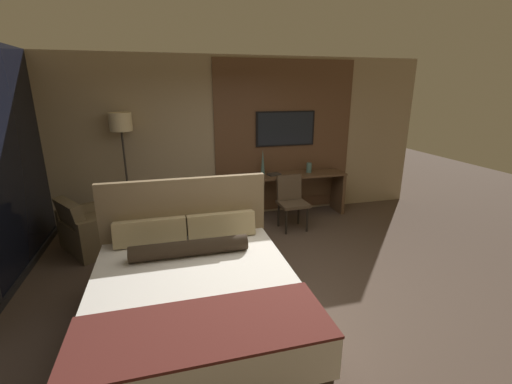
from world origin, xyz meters
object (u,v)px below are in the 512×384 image
object	(u,v)px
desk	(288,187)
vase_short	(309,168)
vase_tall	(263,162)
armchair_by_window	(96,230)
desk_chair	(291,197)
floor_lamp	(122,132)
tv	(285,129)
book	(274,174)
bed	(195,296)

from	to	relation	value
desk	vase_short	size ratio (longest dim) A/B	11.68
vase_tall	desk	bearing A→B (deg)	-5.62
armchair_by_window	vase_short	size ratio (longest dim) A/B	6.53
desk_chair	floor_lamp	world-z (taller)	floor_lamp
tv	armchair_by_window	bearing A→B (deg)	-166.16
desk	desk_chair	world-z (taller)	desk_chair
tv	vase_tall	size ratio (longest dim) A/B	2.40
desk	floor_lamp	bearing A→B (deg)	179.55
vase_short	book	world-z (taller)	vase_short
tv	vase_short	xyz separation A→B (m)	(0.40, -0.21, -0.70)
armchair_by_window	floor_lamp	bearing A→B (deg)	-68.90
desk	vase_short	xyz separation A→B (m)	(0.40, -0.00, 0.33)
floor_lamp	vase_tall	xyz separation A→B (m)	(2.28, 0.02, -0.60)
tv	vase_short	size ratio (longest dim) A/B	6.20
floor_lamp	tv	bearing A→B (deg)	3.75
book	floor_lamp	bearing A→B (deg)	178.56
bed	book	bearing A→B (deg)	58.32
floor_lamp	book	xyz separation A→B (m)	(2.46, -0.06, -0.81)
bed	book	world-z (taller)	bed
desk	armchair_by_window	bearing A→B (deg)	-169.62
tv	floor_lamp	bearing A→B (deg)	-176.25
bed	desk_chair	world-z (taller)	bed
desk_chair	desk	bearing A→B (deg)	73.26
book	desk_chair	bearing A→B (deg)	-76.08
desk	tv	size ratio (longest dim) A/B	1.88
bed	floor_lamp	world-z (taller)	floor_lamp
floor_lamp	armchair_by_window	bearing A→B (deg)	-126.01
bed	vase_short	size ratio (longest dim) A/B	12.22
armchair_by_window	desk_chair	bearing A→B (deg)	-122.78
tv	vase_short	world-z (taller)	tv
tv	book	size ratio (longest dim) A/B	4.32
bed	vase_short	distance (m)	3.63
tv	vase_short	distance (m)	0.83
desk_chair	vase_tall	bearing A→B (deg)	114.64
book	armchair_by_window	bearing A→B (deg)	-169.40
floor_lamp	book	distance (m)	2.60
desk_chair	vase_short	xyz separation A→B (m)	(0.55, 0.57, 0.35)
bed	vase_tall	xyz separation A→B (m)	(1.48, 2.77, 0.68)
bed	floor_lamp	bearing A→B (deg)	106.33
bed	armchair_by_window	xyz separation A→B (m)	(-1.24, 2.14, -0.06)
bed	vase_short	bearing A→B (deg)	49.29
bed	desk_chair	xyz separation A→B (m)	(1.79, 2.15, 0.19)
tv	floor_lamp	xyz separation A→B (m)	(-2.75, -0.18, 0.05)
bed	desk_chair	size ratio (longest dim) A/B	2.43
tv	desk_chair	distance (m)	1.31
book	vase_short	bearing A→B (deg)	3.01
desk	desk_chair	bearing A→B (deg)	-104.59
tv	desk_chair	size ratio (longest dim) A/B	1.23
desk_chair	tv	bearing A→B (deg)	76.93
tv	vase_tall	xyz separation A→B (m)	(-0.47, -0.16, -0.56)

